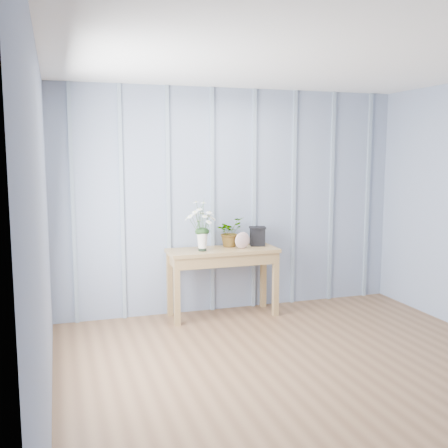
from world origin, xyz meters
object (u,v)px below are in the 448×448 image
object	(u,v)px
daisy_vase	(202,219)
felt_disc_vessel	(242,240)
sideboard	(223,259)
carved_box	(257,236)

from	to	relation	value
daisy_vase	felt_disc_vessel	size ratio (longest dim) A/B	2.96
daisy_vase	felt_disc_vessel	world-z (taller)	daisy_vase
sideboard	felt_disc_vessel	bearing A→B (deg)	-15.02
felt_disc_vessel	carved_box	size ratio (longest dim) A/B	0.85
sideboard	daisy_vase	distance (m)	0.52
sideboard	felt_disc_vessel	distance (m)	0.30
felt_disc_vessel	carved_box	xyz separation A→B (m)	(0.22, 0.12, 0.02)
carved_box	daisy_vase	bearing A→B (deg)	-170.85
sideboard	daisy_vase	world-z (taller)	daisy_vase
felt_disc_vessel	carved_box	bearing A→B (deg)	16.20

